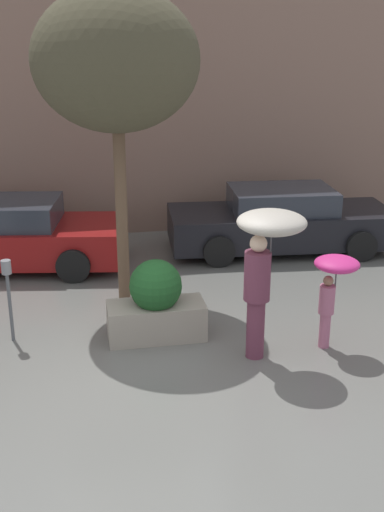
{
  "coord_description": "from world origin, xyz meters",
  "views": [
    {
      "loc": [
        -0.69,
        -7.34,
        4.24
      ],
      "look_at": [
        1.01,
        1.6,
        1.05
      ],
      "focal_mm": 45.0,
      "sensor_mm": 36.0,
      "label": 1
    }
  ],
  "objects_px": {
    "person_adult": "(266,250)",
    "street_tree": "(116,61)",
    "parked_car_far": "(281,221)",
    "person_child": "(334,278)",
    "parked_car_near": "(6,236)",
    "parking_meter": "(8,283)",
    "planter_box": "(156,304)"
  },
  "relations": [
    {
      "from": "planter_box",
      "to": "person_adult",
      "type": "distance_m",
      "value": 1.9
    },
    {
      "from": "parked_car_far",
      "to": "person_adult",
      "type": "bearing_deg",
      "value": 163.41
    },
    {
      "from": "parked_car_far",
      "to": "street_tree",
      "type": "height_order",
      "value": "street_tree"
    },
    {
      "from": "parked_car_near",
      "to": "parked_car_far",
      "type": "distance_m",
      "value": 5.41
    },
    {
      "from": "planter_box",
      "to": "parking_meter",
      "type": "xyz_separation_m",
      "value": [
        -2.06,
        0.3,
        0.36
      ]
    },
    {
      "from": "street_tree",
      "to": "parking_meter",
      "type": "height_order",
      "value": "street_tree"
    },
    {
      "from": "person_adult",
      "to": "parked_car_far",
      "type": "relative_size",
      "value": 0.45
    },
    {
      "from": "person_adult",
      "to": "person_child",
      "type": "bearing_deg",
      "value": 25.0
    },
    {
      "from": "person_adult",
      "to": "parking_meter",
      "type": "distance_m",
      "value": 3.66
    },
    {
      "from": "parked_car_near",
      "to": "parking_meter",
      "type": "height_order",
      "value": "parked_car_near"
    },
    {
      "from": "person_adult",
      "to": "parked_car_far",
      "type": "distance_m",
      "value": 4.8
    },
    {
      "from": "person_adult",
      "to": "street_tree",
      "type": "xyz_separation_m",
      "value": [
        -1.67,
        2.39,
        2.27
      ]
    },
    {
      "from": "person_adult",
      "to": "parked_car_near",
      "type": "height_order",
      "value": "person_adult"
    },
    {
      "from": "parked_car_near",
      "to": "parked_car_far",
      "type": "height_order",
      "value": "same"
    },
    {
      "from": "parked_car_near",
      "to": "parking_meter",
      "type": "xyz_separation_m",
      "value": [
        0.31,
        -3.25,
        0.29
      ]
    },
    {
      "from": "street_tree",
      "to": "parked_car_far",
      "type": "bearing_deg",
      "value": 30.7
    },
    {
      "from": "parked_car_near",
      "to": "street_tree",
      "type": "height_order",
      "value": "street_tree"
    },
    {
      "from": "parked_car_far",
      "to": "parking_meter",
      "type": "height_order",
      "value": "parked_car_far"
    },
    {
      "from": "planter_box",
      "to": "person_adult",
      "type": "relative_size",
      "value": 0.68
    },
    {
      "from": "planter_box",
      "to": "parked_car_near",
      "type": "bearing_deg",
      "value": 123.75
    },
    {
      "from": "parked_car_far",
      "to": "street_tree",
      "type": "bearing_deg",
      "value": 125.25
    },
    {
      "from": "street_tree",
      "to": "person_adult",
      "type": "bearing_deg",
      "value": -54.97
    },
    {
      "from": "street_tree",
      "to": "planter_box",
      "type": "bearing_deg",
      "value": -77.76
    },
    {
      "from": "planter_box",
      "to": "person_child",
      "type": "relative_size",
      "value": 1.04
    },
    {
      "from": "parked_car_near",
      "to": "parking_meter",
      "type": "distance_m",
      "value": 3.28
    },
    {
      "from": "planter_box",
      "to": "parked_car_far",
      "type": "relative_size",
      "value": 0.3
    },
    {
      "from": "person_child",
      "to": "person_adult",
      "type": "bearing_deg",
      "value": -157.54
    },
    {
      "from": "parked_car_far",
      "to": "street_tree",
      "type": "relative_size",
      "value": 0.94
    },
    {
      "from": "person_adult",
      "to": "parking_meter",
      "type": "bearing_deg",
      "value": -179.6
    },
    {
      "from": "planter_box",
      "to": "street_tree",
      "type": "height_order",
      "value": "street_tree"
    },
    {
      "from": "planter_box",
      "to": "street_tree",
      "type": "bearing_deg",
      "value": 102.24
    },
    {
      "from": "person_child",
      "to": "parked_car_far",
      "type": "relative_size",
      "value": 0.29
    }
  ]
}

